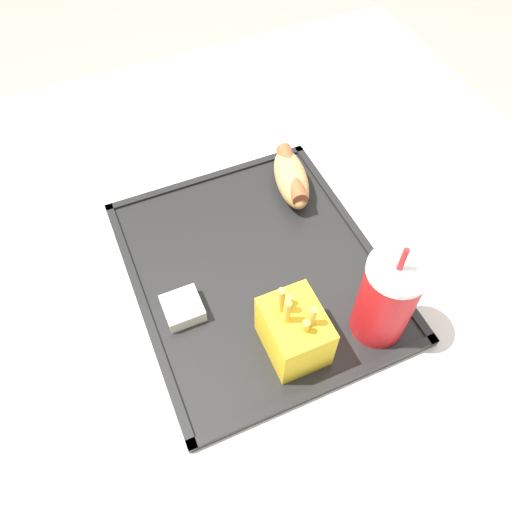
# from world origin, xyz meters

# --- Properties ---
(ground_plane) EXTENTS (8.00, 8.00, 0.00)m
(ground_plane) POSITION_xyz_m (0.00, 0.00, 0.00)
(ground_plane) COLOR gray
(dining_table) EXTENTS (1.05, 1.11, 0.74)m
(dining_table) POSITION_xyz_m (0.00, 0.00, 0.37)
(dining_table) COLOR beige
(dining_table) RESTS_ON ground_plane
(food_tray) EXTENTS (0.41, 0.35, 0.01)m
(food_tray) POSITION_xyz_m (0.05, -0.01, 0.75)
(food_tray) COLOR black
(food_tray) RESTS_ON dining_table
(soda_cup) EXTENTS (0.07, 0.07, 0.17)m
(soda_cup) POSITION_xyz_m (0.20, 0.10, 0.82)
(soda_cup) COLOR red
(soda_cup) RESTS_ON food_tray
(hot_dog_far) EXTENTS (0.13, 0.08, 0.05)m
(hot_dog_far) POSITION_xyz_m (-0.07, 0.10, 0.78)
(hot_dog_far) COLOR tan
(hot_dog_far) RESTS_ON food_tray
(fries_carton) EXTENTS (0.09, 0.07, 0.12)m
(fries_carton) POSITION_xyz_m (0.18, -0.02, 0.79)
(fries_carton) COLOR gold
(fries_carton) RESTS_ON food_tray
(sauce_cup_mayo) EXTENTS (0.05, 0.05, 0.02)m
(sauce_cup_mayo) POSITION_xyz_m (0.07, -0.13, 0.76)
(sauce_cup_mayo) COLOR silver
(sauce_cup_mayo) RESTS_ON food_tray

